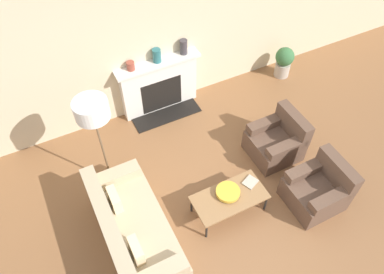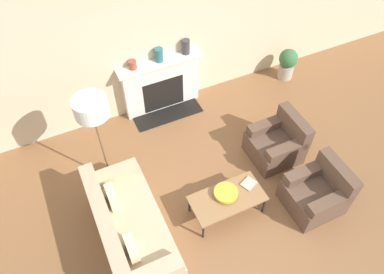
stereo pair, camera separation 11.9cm
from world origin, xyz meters
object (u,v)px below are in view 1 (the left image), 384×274
(couch, at_px, (132,231))
(floor_lamp, at_px, (93,114))
(armchair_near, at_px, (318,189))
(book, at_px, (250,182))
(mantel_vase_center_right, at_px, (184,47))
(mantel_vase_center_left, at_px, (157,56))
(potted_plant, at_px, (284,61))
(fireplace, at_px, (160,86))
(coffee_table, at_px, (230,198))
(bowl, at_px, (228,192))
(mantel_vase_left, at_px, (131,66))
(armchair_far, at_px, (277,141))

(couch, bearing_deg, floor_lamp, -2.11)
(armchair_near, distance_m, floor_lamp, 3.48)
(book, distance_m, mantel_vase_center_right, 2.61)
(mantel_vase_center_left, relative_size, potted_plant, 0.37)
(fireplace, bearing_deg, mantel_vase_center_left, 75.40)
(floor_lamp, bearing_deg, coffee_table, -43.01)
(bowl, distance_m, book, 0.40)
(floor_lamp, height_order, mantel_vase_center_right, floor_lamp)
(mantel_vase_left, xyz_separation_m, potted_plant, (3.09, -0.28, -0.79))
(couch, relative_size, armchair_near, 2.29)
(mantel_vase_center_right, bearing_deg, armchair_near, -75.23)
(armchair_far, relative_size, book, 3.07)
(coffee_table, xyz_separation_m, mantel_vase_left, (-0.48, 2.55, 0.79))
(potted_plant, bearing_deg, fireplace, 174.13)
(mantel_vase_center_right, bearing_deg, book, -92.37)
(fireplace, relative_size, mantel_vase_center_left, 6.32)
(armchair_near, bearing_deg, armchair_far, 180.00)
(couch, distance_m, mantel_vase_center_left, 2.93)
(bowl, xyz_separation_m, floor_lamp, (-1.42, 1.27, 1.13))
(coffee_table, bearing_deg, potted_plant, 40.92)
(armchair_near, bearing_deg, coffee_table, -109.17)
(coffee_table, relative_size, mantel_vase_center_right, 4.07)
(floor_lamp, height_order, mantel_vase_left, floor_lamp)
(armchair_near, relative_size, coffee_table, 0.74)
(armchair_far, xyz_separation_m, mantel_vase_center_left, (-1.30, 1.93, 0.90))
(mantel_vase_center_left, xyz_separation_m, potted_plant, (2.62, -0.28, -0.84))
(coffee_table, distance_m, mantel_vase_left, 2.71)
(fireplace, height_order, book, fireplace)
(fireplace, distance_m, bowl, 2.48)
(armchair_near, relative_size, mantel_vase_center_right, 3.00)
(armchair_near, bearing_deg, couch, -102.67)
(couch, height_order, mantel_vase_center_left, mantel_vase_center_left)
(armchair_near, relative_size, potted_plant, 1.23)
(mantel_vase_left, bearing_deg, mantel_vase_center_left, 0.00)
(bowl, bearing_deg, mantel_vase_center_right, 78.59)
(mantel_vase_left, bearing_deg, potted_plant, -5.25)
(potted_plant, bearing_deg, bowl, -139.81)
(couch, distance_m, book, 1.87)
(bowl, xyz_separation_m, potted_plant, (2.61, 2.21, -0.07))
(couch, height_order, bowl, couch)
(armchair_far, height_order, floor_lamp, floor_lamp)
(fireplace, xyz_separation_m, couch, (-1.46, -2.37, -0.20))
(coffee_table, height_order, book, book)
(armchair_near, xyz_separation_m, mantel_vase_left, (-1.77, 3.00, 0.85))
(mantel_vase_left, distance_m, mantel_vase_center_right, 0.99)
(coffee_table, distance_m, mantel_vase_center_right, 2.74)
(book, bearing_deg, bowl, 159.03)
(fireplace, relative_size, book, 5.90)
(bowl, distance_m, mantel_vase_center_left, 2.61)
(armchair_far, bearing_deg, book, -58.72)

